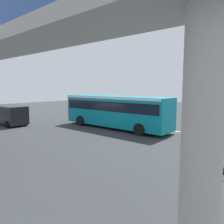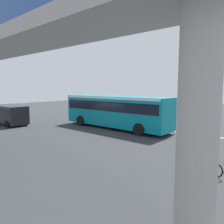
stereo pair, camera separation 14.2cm
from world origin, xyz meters
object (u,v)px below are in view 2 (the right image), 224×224
(bicycle_black, at_px, (202,167))
(city_bus, at_px, (115,109))
(parked_van, at_px, (10,114))
(traffic_sign, at_px, (118,105))

(bicycle_black, bearing_deg, city_bus, -30.14)
(parked_van, xyz_separation_m, traffic_sign, (-7.18, -9.64, 0.71))
(parked_van, bearing_deg, traffic_sign, -126.68)
(city_bus, height_order, traffic_sign, city_bus)
(city_bus, relative_size, parked_van, 2.40)
(city_bus, relative_size, traffic_sign, 4.12)
(parked_van, height_order, bicycle_black, parked_van)
(city_bus, distance_m, bicycle_black, 12.22)
(parked_van, bearing_deg, city_bus, -149.05)
(parked_van, xyz_separation_m, bicycle_black, (-20.36, 0.17, -0.81))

